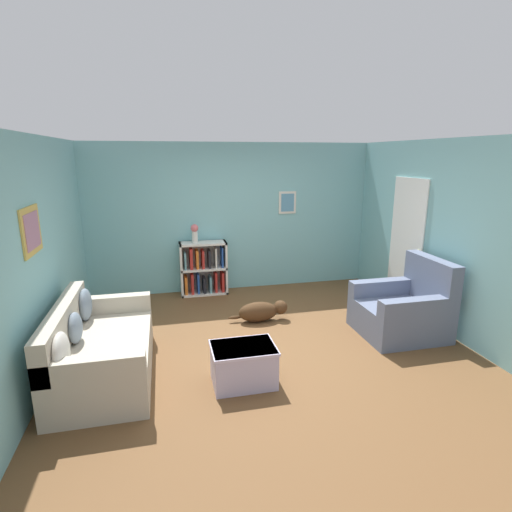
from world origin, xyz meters
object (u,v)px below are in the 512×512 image
Objects in this scene: recliner_chair at (404,309)px; vase at (195,232)px; couch at (99,350)px; coffee_table at (243,364)px; dog at (262,311)px; bookshelf at (203,269)px.

vase is (-2.62, 2.24, 0.76)m from recliner_chair.
recliner_chair is at bearing 3.40° from couch.
couch reaches higher than coffee_table.
couch is 5.65× the size of vase.
vase is at bearing 94.65° from coffee_table.
recliner_chair is at bearing -25.06° from dog.
couch is 2.03× the size of dog.
dog is (-1.79, 0.84, -0.19)m from recliner_chair.
couch is at bearing -152.97° from dog.
couch reaches higher than dog.
bookshelf is 0.68m from vase.
recliner_chair is 1.56× the size of coffee_table.
bookshelf is 3.37m from recliner_chair.
vase reaches higher than bookshelf.
bookshelf reaches higher than coffee_table.
coffee_table is 3.11m from vase.
coffee_table is 2.13× the size of vase.
vase reaches higher than recliner_chair.
bookshelf is at bearing 6.89° from vase.
recliner_chair reaches higher than coffee_table.
bookshelf is at bearing 137.86° from recliner_chair.
vase is (-0.13, -0.02, 0.67)m from bookshelf.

